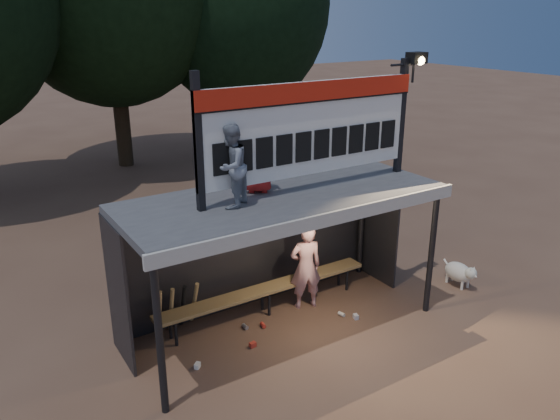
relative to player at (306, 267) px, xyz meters
name	(u,v)px	position (x,y,z in m)	size (l,w,h in m)	color
ground	(283,326)	(-0.70, -0.36, -0.77)	(80.00, 80.00, 0.00)	#4F3527
player	(306,267)	(0.00, 0.00, 0.00)	(0.56, 0.37, 1.55)	silver
child_a	(231,166)	(-1.61, -0.45, 2.14)	(0.57, 0.45, 1.18)	gray
child_b	(258,157)	(-0.96, -0.05, 2.09)	(0.53, 0.35, 1.09)	red
dugout_shelter	(275,218)	(-0.70, -0.11, 1.07)	(5.10, 2.08, 2.32)	#404042
scoreboard_assembly	(315,125)	(-0.14, -0.36, 2.55)	(4.10, 0.27, 1.99)	black
bench	(265,290)	(-0.70, 0.19, -0.34)	(4.00, 0.35, 0.48)	olive
tree_right	(239,4)	(4.30, 10.14, 4.41)	(6.08, 6.08, 8.72)	#2F2015
dog	(460,272)	(2.92, -0.94, -0.50)	(0.36, 0.81, 0.49)	beige
bats	(177,307)	(-2.20, 0.46, -0.34)	(0.68, 0.35, 0.84)	#A37D4C
litter	(278,331)	(-0.87, -0.50, -0.74)	(2.95, 0.87, 0.08)	#AF2B1E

